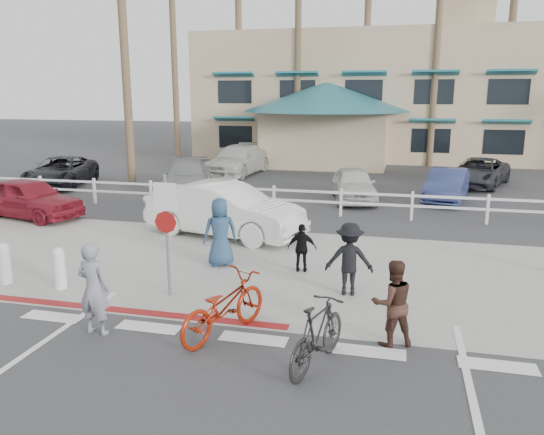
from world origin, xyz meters
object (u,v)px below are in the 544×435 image
(sign_post, at_px, (167,230))
(car_white_sedan, at_px, (225,210))
(bike_black, at_px, (317,335))
(bike_red, at_px, (224,306))
(car_red_compact, at_px, (29,198))

(sign_post, bearing_deg, car_white_sedan, 94.68)
(sign_post, xyz_separation_m, bike_black, (3.52, -2.27, -0.91))
(bike_red, xyz_separation_m, car_white_sedan, (-2.14, 6.43, 0.25))
(sign_post, relative_size, bike_black, 1.60)
(car_red_compact, bearing_deg, sign_post, -113.15)
(bike_black, xyz_separation_m, car_red_compact, (-11.27, 7.88, 0.15))
(sign_post, height_order, car_red_compact, sign_post)
(bike_black, relative_size, car_white_sedan, 0.37)
(car_white_sedan, relative_size, car_red_compact, 1.21)
(bike_red, xyz_separation_m, car_red_compact, (-9.49, 7.16, 0.14))
(car_white_sedan, height_order, car_red_compact, car_white_sedan)
(bike_black, bearing_deg, car_white_sedan, -43.74)
(bike_black, bearing_deg, car_red_compact, -17.46)
(sign_post, height_order, bike_black, sign_post)
(car_red_compact, bearing_deg, bike_red, -114.24)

